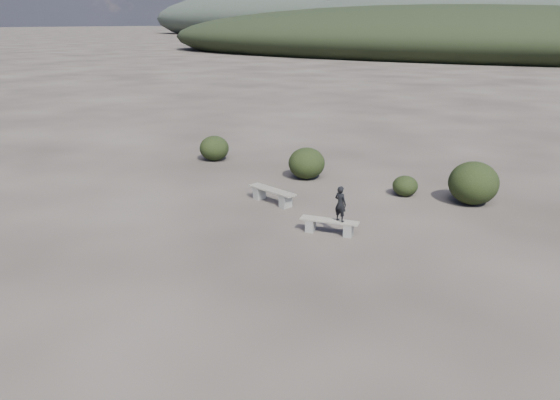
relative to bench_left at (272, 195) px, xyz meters
The scene contains 8 objects.
ground 6.16m from the bench_left, 74.64° to the right, with size 1200.00×1200.00×0.00m, color #2E2824.
bench_left is the anchor object (origin of this frame).
bench_right 3.26m from the bench_left, 26.67° to the right, with size 1.72×0.69×0.42m.
seated_person 3.56m from the bench_left, 23.57° to the right, with size 0.38×0.25×1.03m, color black.
shrub_b 3.32m from the bench_left, 99.26° to the left, with size 1.41×1.41×1.21m, color black.
shrub_c 4.71m from the bench_left, 42.50° to the left, with size 0.88×0.88×0.71m, color black.
shrub_d 6.70m from the bench_left, 31.85° to the left, with size 1.64×1.64×1.43m, color black.
shrub_f 6.52m from the bench_left, 145.98° to the left, with size 1.28×1.28×1.08m, color black.
Camera 1 is at (7.90, -8.65, 5.80)m, focal length 35.00 mm.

